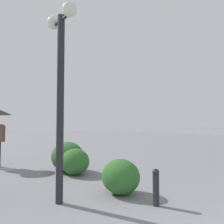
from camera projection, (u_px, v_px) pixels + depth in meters
name	position (u px, v px, depth m)	size (l,w,h in m)	color
lamppost	(61.00, 71.00, 4.36)	(0.98, 0.28, 3.77)	#232328
bollard_mid	(156.00, 186.00, 4.12)	(0.13, 0.13, 0.68)	#232328
shrub_low	(121.00, 177.00, 4.80)	(0.87, 0.79, 0.74)	#2D6628
shrub_round	(75.00, 162.00, 6.59)	(0.91, 0.82, 0.77)	#2D6628
shrub_wide	(67.00, 157.00, 7.06)	(1.09, 0.98, 0.93)	#2D6628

